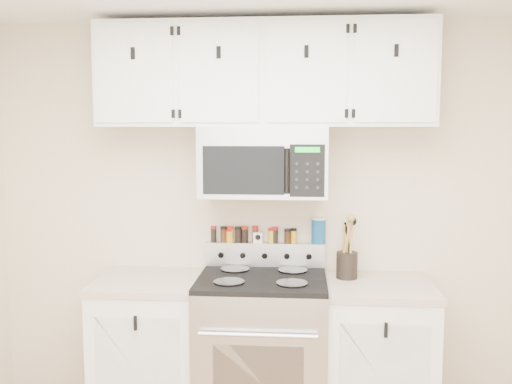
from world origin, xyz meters
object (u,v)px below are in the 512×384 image
(range, at_px, (262,351))
(salt_canister, at_px, (319,231))
(microwave, at_px, (264,162))
(utensil_crock, at_px, (347,263))

(range, height_order, salt_canister, salt_canister)
(microwave, relative_size, utensil_crock, 2.02)
(microwave, relative_size, salt_canister, 4.58)
(microwave, distance_m, salt_canister, 0.58)
(range, bearing_deg, salt_canister, 39.70)
(microwave, bearing_deg, range, -90.23)
(microwave, xyz_separation_m, utensil_crock, (0.51, -0.01, -0.62))
(utensil_crock, bearing_deg, microwave, 179.42)
(range, xyz_separation_m, salt_canister, (0.34, 0.28, 0.70))
(salt_canister, bearing_deg, utensil_crock, -43.47)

